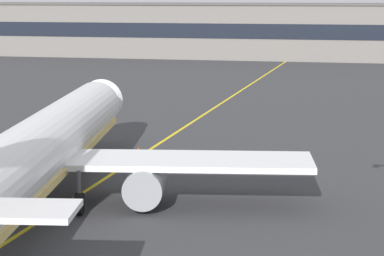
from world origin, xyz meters
The scene contains 4 objects.
taxiway_centreline centered at (0.00, 30.00, 0.00)m, with size 0.30×180.00×0.01m, color yellow.
airliner_foreground centered at (-1.56, 14.67, 3.37)m, with size 32.35×41.37×11.65m.
safety_cone_by_nose_gear centered at (-0.35, 30.41, 0.26)m, with size 0.44×0.44×0.55m.
terminal_building centered at (7.06, 123.96, 5.39)m, with size 149.54×12.40×10.76m.
Camera 1 is at (17.01, -26.82, 12.38)m, focal length 72.44 mm.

